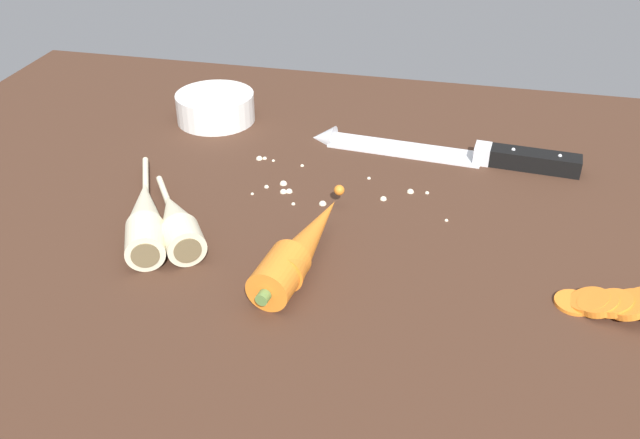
% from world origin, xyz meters
% --- Properties ---
extents(ground_plane, '(1.20, 0.90, 0.04)m').
position_xyz_m(ground_plane, '(0.00, 0.00, -0.02)').
color(ground_plane, '#42281C').
extents(chefs_knife, '(0.35, 0.06, 0.04)m').
position_xyz_m(chefs_knife, '(0.11, 0.19, 0.01)').
color(chefs_knife, silver).
rests_on(chefs_knife, ground_plane).
extents(whole_carrot, '(0.06, 0.22, 0.04)m').
position_xyz_m(whole_carrot, '(-0.01, -0.08, 0.02)').
color(whole_carrot, orange).
rests_on(whole_carrot, ground_plane).
extents(parsnip_front, '(0.12, 0.16, 0.04)m').
position_xyz_m(parsnip_front, '(-0.14, -0.07, 0.02)').
color(parsnip_front, beige).
rests_on(parsnip_front, ground_plane).
extents(parsnip_mid_left, '(0.12, 0.21, 0.04)m').
position_xyz_m(parsnip_mid_left, '(-0.18, -0.06, 0.02)').
color(parsnip_mid_left, beige).
rests_on(parsnip_mid_left, ground_plane).
extents(carrot_slice_stack, '(0.14, 0.05, 0.04)m').
position_xyz_m(carrot_slice_stack, '(0.31, -0.09, 0.01)').
color(carrot_slice_stack, orange).
rests_on(carrot_slice_stack, ground_plane).
extents(prep_bowl, '(0.11, 0.11, 0.04)m').
position_xyz_m(prep_bowl, '(-0.21, 0.23, 0.02)').
color(prep_bowl, white).
rests_on(prep_bowl, ground_plane).
extents(mince_crumbs, '(0.25, 0.11, 0.01)m').
position_xyz_m(mince_crumbs, '(-0.03, 0.07, 0.00)').
color(mince_crumbs, beige).
rests_on(mince_crumbs, ground_plane).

